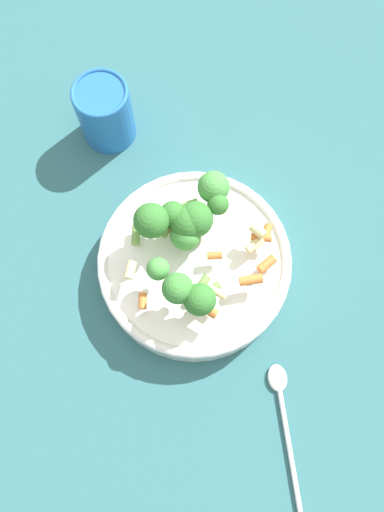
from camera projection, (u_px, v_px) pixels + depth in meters
The scene contains 5 objects.
ground_plane at pixel (192, 269), 0.72m from camera, with size 3.00×3.00×0.00m, color #2D6066.
bowl at pixel (192, 264), 0.69m from camera, with size 0.26×0.26×0.05m.
pasta_salad at pixel (185, 234), 0.63m from camera, with size 0.19×0.20×0.08m.
cup at pixel (103, 112), 0.73m from camera, with size 0.08×0.08×0.10m.
spoon at pixel (280, 411), 0.66m from camera, with size 0.19×0.04×0.01m.
Camera 1 is at (0.20, 0.00, 0.69)m, focal length 35.00 mm.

